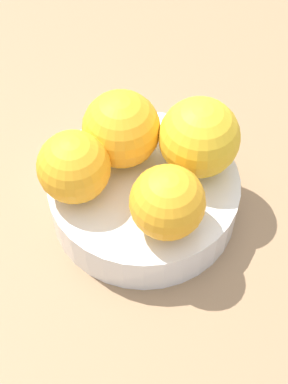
# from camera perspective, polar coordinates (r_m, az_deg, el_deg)

# --- Properties ---
(ground_plane) EXTENTS (1.10, 1.10, 0.02)m
(ground_plane) POSITION_cam_1_polar(r_m,az_deg,el_deg) (0.54, 0.00, -2.22)
(ground_plane) COLOR #997551
(fruit_bowl) EXTENTS (0.17, 0.17, 0.04)m
(fruit_bowl) POSITION_cam_1_polar(r_m,az_deg,el_deg) (0.52, 0.00, -0.35)
(fruit_bowl) COLOR white
(fruit_bowl) RESTS_ON ground_plane
(orange_in_bowl_0) EXTENTS (0.07, 0.07, 0.07)m
(orange_in_bowl_0) POSITION_cam_1_polar(r_m,az_deg,el_deg) (0.49, -2.33, 6.39)
(orange_in_bowl_0) COLOR #F9A823
(orange_in_bowl_0) RESTS_ON fruit_bowl
(orange_in_bowl_1) EXTENTS (0.06, 0.06, 0.06)m
(orange_in_bowl_1) POSITION_cam_1_polar(r_m,az_deg,el_deg) (0.45, 2.05, -1.17)
(orange_in_bowl_1) COLOR #F9A823
(orange_in_bowl_1) RESTS_ON fruit_bowl
(orange_in_bowl_2) EXTENTS (0.07, 0.07, 0.07)m
(orange_in_bowl_2) POSITION_cam_1_polar(r_m,az_deg,el_deg) (0.48, 5.80, 5.24)
(orange_in_bowl_2) COLOR yellow
(orange_in_bowl_2) RESTS_ON fruit_bowl
(orange_in_bowl_3) EXTENTS (0.06, 0.06, 0.06)m
(orange_in_bowl_3) POSITION_cam_1_polar(r_m,az_deg,el_deg) (0.47, -7.13, 2.53)
(orange_in_bowl_3) COLOR #F9A823
(orange_in_bowl_3) RESTS_ON fruit_bowl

